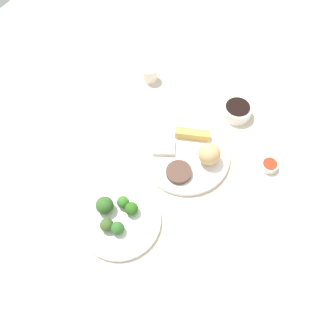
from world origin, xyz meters
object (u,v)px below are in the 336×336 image
broccoli_plate (121,221)px  soy_sauce_bowl (237,111)px  sauce_ramekin_sweet_and_sour (269,166)px  main_plate (185,156)px  teacup (150,74)px

broccoli_plate → soy_sauce_bowl: (0.54, -0.14, 0.01)m
soy_sauce_bowl → sauce_ramekin_sweet_and_sour: bearing=-130.9°
main_plate → soy_sauce_bowl: bearing=-17.2°
broccoli_plate → sauce_ramekin_sweet_and_sour: bearing=-39.5°
main_plate → broccoli_plate: main_plate is taller
teacup → main_plate: bearing=-131.8°
main_plate → sauce_ramekin_sweet_and_sour: (0.09, -0.25, 0.00)m
main_plate → sauce_ramekin_sweet_and_sour: size_ratio=5.31×
soy_sauce_bowl → sauce_ramekin_sweet_and_sour: size_ratio=1.90×
main_plate → soy_sauce_bowl: (0.25, -0.08, 0.01)m
soy_sauce_bowl → teacup: size_ratio=1.81×
sauce_ramekin_sweet_and_sour → teacup: 0.56m
main_plate → soy_sauce_bowl: soy_sauce_bowl is taller
broccoli_plate → soy_sauce_bowl: bearing=-14.7°
soy_sauce_bowl → sauce_ramekin_sweet_and_sour: (-0.15, -0.18, -0.01)m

